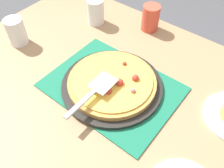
{
  "coord_description": "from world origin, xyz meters",
  "views": [
    {
      "loc": [
        -0.38,
        0.47,
        1.46
      ],
      "look_at": [
        0.0,
        0.0,
        0.77
      ],
      "focal_mm": 39.24,
      "sensor_mm": 36.0,
      "label": 1
    }
  ],
  "objects_px": {
    "pizza_pan": "(112,85)",
    "cup_near": "(16,32)",
    "pizza_server": "(94,91)",
    "pizza": "(112,82)",
    "cup_corner": "(151,18)",
    "cup_far": "(96,12)"
  },
  "relations": [
    {
      "from": "pizza_pan",
      "to": "cup_near",
      "type": "relative_size",
      "value": 3.17
    },
    {
      "from": "pizza_pan",
      "to": "cup_near",
      "type": "bearing_deg",
      "value": 5.61
    },
    {
      "from": "cup_far",
      "to": "pizza_server",
      "type": "distance_m",
      "value": 0.5
    },
    {
      "from": "pizza",
      "to": "pizza_server",
      "type": "xyz_separation_m",
      "value": [
        0.0,
        0.1,
        0.04
      ]
    },
    {
      "from": "pizza",
      "to": "cup_near",
      "type": "relative_size",
      "value": 2.75
    },
    {
      "from": "pizza_pan",
      "to": "pizza",
      "type": "height_order",
      "value": "pizza"
    },
    {
      "from": "cup_far",
      "to": "pizza_server",
      "type": "xyz_separation_m",
      "value": [
        -0.33,
        0.38,
        0.01
      ]
    },
    {
      "from": "pizza",
      "to": "cup_corner",
      "type": "distance_m",
      "value": 0.41
    },
    {
      "from": "pizza_pan",
      "to": "cup_near",
      "type": "distance_m",
      "value": 0.5
    },
    {
      "from": "cup_near",
      "to": "cup_far",
      "type": "xyz_separation_m",
      "value": [
        -0.17,
        -0.33,
        0.0
      ]
    },
    {
      "from": "pizza",
      "to": "cup_far",
      "type": "distance_m",
      "value": 0.43
    },
    {
      "from": "cup_near",
      "to": "pizza_server",
      "type": "distance_m",
      "value": 0.5
    },
    {
      "from": "cup_near",
      "to": "pizza_pan",
      "type": "bearing_deg",
      "value": -174.39
    },
    {
      "from": "pizza_pan",
      "to": "cup_far",
      "type": "xyz_separation_m",
      "value": [
        0.33,
        -0.28,
        0.05
      ]
    },
    {
      "from": "pizza_pan",
      "to": "pizza_server",
      "type": "xyz_separation_m",
      "value": [
        -0.0,
        0.1,
        0.06
      ]
    },
    {
      "from": "pizza_pan",
      "to": "cup_near",
      "type": "height_order",
      "value": "cup_near"
    },
    {
      "from": "pizza_pan",
      "to": "pizza_server",
      "type": "distance_m",
      "value": 0.11
    },
    {
      "from": "pizza_pan",
      "to": "pizza",
      "type": "bearing_deg",
      "value": 161.69
    },
    {
      "from": "pizza_server",
      "to": "cup_far",
      "type": "bearing_deg",
      "value": -49.53
    },
    {
      "from": "pizza",
      "to": "pizza_pan",
      "type": "bearing_deg",
      "value": -18.31
    },
    {
      "from": "cup_corner",
      "to": "pizza_server",
      "type": "height_order",
      "value": "cup_corner"
    },
    {
      "from": "pizza_server",
      "to": "cup_near",
      "type": "bearing_deg",
      "value": -5.7
    }
  ]
}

